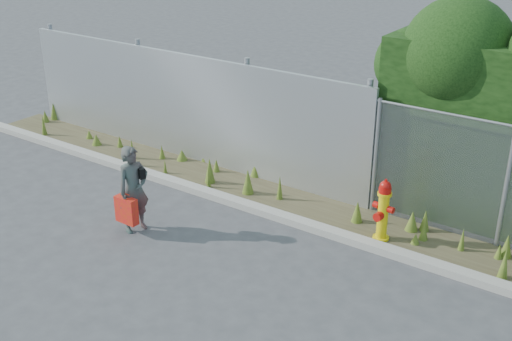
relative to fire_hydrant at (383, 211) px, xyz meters
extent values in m
plane|color=#3D3D40|center=(-1.62, -2.14, -0.52)|extent=(80.00, 80.00, 0.00)
cube|color=gray|center=(-1.62, -0.34, -0.46)|extent=(16.00, 0.22, 0.12)
cube|color=#433C26|center=(-1.62, 0.26, -0.51)|extent=(16.00, 1.20, 0.01)
cone|color=#425A1B|center=(-4.33, 0.91, -0.24)|extent=(0.21, 0.21, 0.55)
cone|color=#425A1B|center=(1.92, -0.04, -0.27)|extent=(0.15, 0.15, 0.49)
cone|color=#425A1B|center=(-5.15, 0.47, -0.37)|extent=(0.13, 0.13, 0.30)
cone|color=#425A1B|center=(-4.75, 0.64, -0.40)|extent=(0.24, 0.24, 0.24)
cone|color=#425A1B|center=(0.57, 0.37, -0.36)|extent=(0.15, 0.15, 0.30)
cone|color=#425A1B|center=(-3.81, 0.59, -0.38)|extent=(0.14, 0.14, 0.27)
cone|color=#425A1B|center=(-7.28, 0.41, -0.42)|extent=(0.16, 0.16, 0.20)
cone|color=#425A1B|center=(1.17, 0.39, -0.32)|extent=(0.10, 0.10, 0.39)
cone|color=#425A1B|center=(-8.99, 0.56, -0.36)|extent=(0.17, 0.17, 0.30)
cone|color=#425A1B|center=(1.79, 0.58, -0.32)|extent=(0.18, 0.18, 0.39)
cone|color=#425A1B|center=(-5.66, 0.13, -0.30)|extent=(0.12, 0.12, 0.43)
cone|color=#425A1B|center=(0.51, 0.17, -0.42)|extent=(0.14, 0.14, 0.20)
cone|color=#425A1B|center=(-2.11, 0.28, -0.28)|extent=(0.12, 0.12, 0.47)
cone|color=#425A1B|center=(-3.59, 0.12, -0.26)|extent=(0.20, 0.20, 0.51)
cone|color=#425A1B|center=(1.72, 0.47, -0.39)|extent=(0.12, 0.12, 0.25)
cone|color=#425A1B|center=(-6.34, 0.43, -0.38)|extent=(0.13, 0.13, 0.26)
cone|color=#425A1B|center=(-8.30, -0.02, -0.28)|extent=(0.12, 0.12, 0.47)
cone|color=#425A1B|center=(-4.58, -0.05, -0.37)|extent=(0.08, 0.08, 0.30)
cone|color=#425A1B|center=(-6.85, 0.23, -0.39)|extent=(0.22, 0.22, 0.25)
cone|color=#425A1B|center=(-8.97, 0.81, -0.31)|extent=(0.20, 0.20, 0.42)
cone|color=#425A1B|center=(0.47, 0.66, -0.33)|extent=(0.17, 0.17, 0.38)
cone|color=#425A1B|center=(-0.58, 0.30, -0.32)|extent=(0.20, 0.20, 0.39)
cone|color=#425A1B|center=(-5.44, -0.17, -0.27)|extent=(0.10, 0.10, 0.49)
cone|color=#425A1B|center=(-3.48, -0.07, -0.29)|extent=(0.09, 0.09, 0.45)
cone|color=#425A1B|center=(-2.72, 0.15, -0.28)|extent=(0.22, 0.22, 0.48)
cone|color=#425A1B|center=(0.29, 0.55, -0.34)|extent=(0.22, 0.22, 0.36)
cone|color=#425A1B|center=(-3.04, 0.86, -0.34)|extent=(0.22, 0.22, 0.36)
cube|color=#AFB1B7|center=(-4.87, 0.86, 0.58)|extent=(8.50, 0.08, 2.20)
cylinder|color=gray|center=(-8.92, 0.98, 0.63)|extent=(0.10, 0.10, 2.30)
cylinder|color=gray|center=(-6.12, 0.98, 0.63)|extent=(0.10, 0.10, 2.30)
cylinder|color=gray|center=(-3.32, 0.98, 0.63)|extent=(0.10, 0.10, 2.30)
cylinder|color=gray|center=(-0.82, 0.98, 0.63)|extent=(0.10, 0.10, 2.30)
cylinder|color=gray|center=(-0.57, 0.86, 0.51)|extent=(0.07, 0.07, 2.05)
cylinder|color=gray|center=(1.58, 0.86, 0.51)|extent=(0.07, 0.07, 2.05)
sphere|color=black|center=(-0.46, 1.72, 1.94)|extent=(1.21, 1.21, 1.21)
sphere|color=black|center=(0.32, 1.74, 2.22)|extent=(1.83, 1.83, 1.83)
cylinder|color=yellow|center=(0.00, 0.01, -0.49)|extent=(0.26, 0.26, 0.06)
cylinder|color=yellow|center=(0.00, 0.01, -0.12)|extent=(0.17, 0.17, 0.80)
cylinder|color=yellow|center=(0.00, 0.01, 0.30)|extent=(0.23, 0.23, 0.05)
cylinder|color=#B20F0A|center=(0.00, 0.01, 0.37)|extent=(0.20, 0.20, 0.09)
sphere|color=#B20F0A|center=(0.00, 0.01, 0.43)|extent=(0.18, 0.18, 0.18)
cylinder|color=#B20F0A|center=(0.00, 0.01, 0.52)|extent=(0.05, 0.05, 0.05)
cylinder|color=#B20F0A|center=(-0.13, 0.01, 0.07)|extent=(0.09, 0.10, 0.10)
cylinder|color=#B20F0A|center=(0.13, 0.01, 0.07)|extent=(0.09, 0.10, 0.10)
cylinder|color=#B20F0A|center=(0.00, -0.12, -0.05)|extent=(0.14, 0.11, 0.14)
imported|color=#0F6458|center=(-3.46, -1.98, 0.22)|extent=(0.48, 0.61, 1.46)
cube|color=#C6390B|center=(-3.48, -2.16, -0.09)|extent=(0.40, 0.15, 0.44)
cylinder|color=#C6390B|center=(-3.48, -2.16, 0.20)|extent=(0.19, 0.02, 0.02)
cube|color=black|center=(-3.40, -1.87, 0.49)|extent=(0.23, 0.10, 0.17)
camera|label=1|loc=(3.48, -8.49, 4.66)|focal=45.00mm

